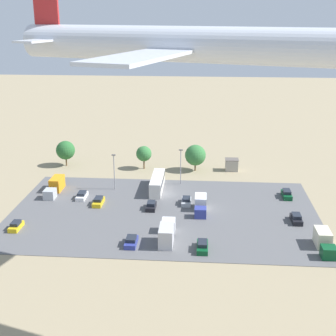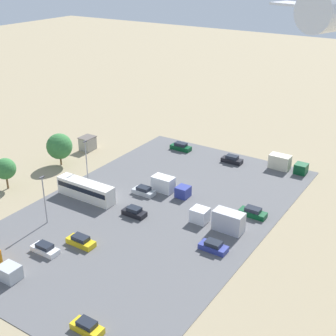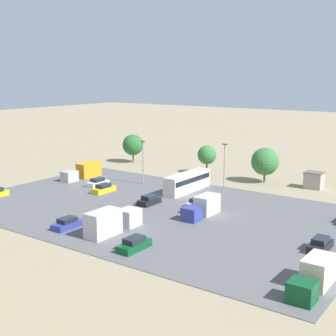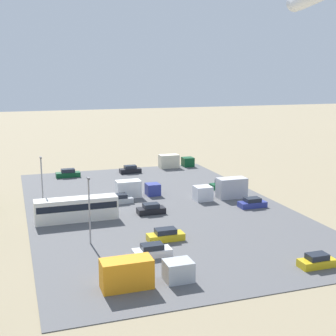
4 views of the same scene
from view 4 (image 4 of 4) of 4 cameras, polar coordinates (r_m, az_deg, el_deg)
name	(u,v)px [view 4 (image 4 of 4)]	position (r m, az deg, el deg)	size (l,w,h in m)	color
ground_plane	(91,214)	(70.54, -9.42, -5.59)	(400.00, 400.00, 0.00)	gray
parking_lot_surface	(156,208)	(72.74, -1.41, -4.87)	(62.25, 38.66, 0.08)	#565659
bus	(76,208)	(67.29, -11.10, -4.86)	(2.57, 11.55, 3.27)	silver
parked_car_0	(130,170)	(97.63, -4.62, -0.22)	(1.87, 4.41, 1.60)	black
parked_car_1	(119,199)	(75.48, -5.96, -3.81)	(1.98, 4.25, 1.46)	#ADB2B7
parked_car_2	(152,251)	(54.05, -1.95, -10.07)	(1.85, 4.40, 1.45)	silver
parked_car_3	(68,174)	(95.61, -12.10, -0.68)	(1.85, 4.76, 1.66)	#0C4723
parked_car_4	(223,185)	(85.08, 6.72, -2.04)	(1.90, 4.61, 1.56)	#0C4723
parked_car_5	(317,261)	(53.68, 17.69, -10.78)	(1.75, 4.01, 1.48)	gold
parked_car_6	(151,209)	(69.57, -2.08, -5.06)	(1.91, 4.11, 1.54)	black
parked_car_7	(166,235)	(58.78, -0.30, -8.21)	(1.86, 4.61, 1.53)	gold
parked_car_8	(252,203)	(74.01, 10.24, -4.24)	(1.98, 4.26, 1.48)	navy
parked_truck_0	(174,161)	(103.09, 0.77, 0.81)	(2.42, 7.75, 2.88)	#0C4723
parked_truck_1	(142,273)	(46.81, -3.23, -12.63)	(2.34, 9.21, 2.95)	#ADB2B7
parked_truck_2	(224,189)	(78.10, 6.79, -2.60)	(2.44, 8.98, 3.35)	silver
parked_truck_3	(135,189)	(78.96, -4.01, -2.57)	(2.36, 7.43, 2.83)	navy
light_pole_lot_centre	(42,182)	(71.13, -15.11, -1.71)	(0.90, 0.28, 8.51)	gray
light_pole_lot_edge	(89,208)	(57.21, -9.57, -4.78)	(0.90, 0.28, 8.32)	gray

